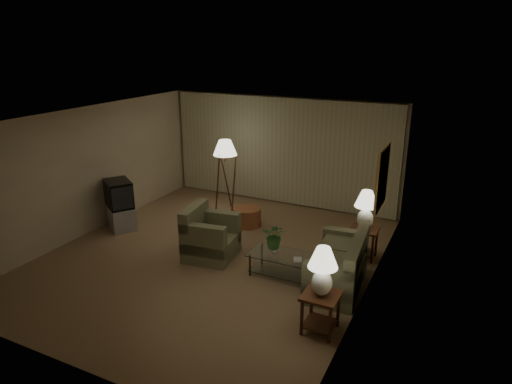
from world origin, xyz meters
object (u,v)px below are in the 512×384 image
(side_table_far, at_px, (363,238))
(floor_lamp, at_px, (226,174))
(table_lamp_far, at_px, (366,206))
(coffee_table, at_px, (282,262))
(crt_tv, at_px, (119,194))
(ottoman, at_px, (247,217))
(sofa, at_px, (337,266))
(table_lamp_near, at_px, (323,267))
(side_table_near, at_px, (321,306))
(armchair, at_px, (211,238))
(tv_cabinet, at_px, (121,217))
(vase, at_px, (275,249))

(side_table_far, bearing_deg, floor_lamp, 163.58)
(table_lamp_far, height_order, coffee_table, table_lamp_far)
(coffee_table, relative_size, crt_tv, 1.38)
(side_table_far, relative_size, ottoman, 0.96)
(table_lamp_far, bearing_deg, sofa, -96.84)
(table_lamp_far, xyz_separation_m, crt_tv, (-5.20, -0.90, -0.25))
(sofa, distance_m, table_lamp_near, 1.51)
(ottoman, bearing_deg, side_table_near, -48.11)
(coffee_table, distance_m, floor_lamp, 3.54)
(armchair, height_order, coffee_table, armchair)
(coffee_table, distance_m, tv_cabinet, 4.11)
(tv_cabinet, bearing_deg, armchair, 26.68)
(sofa, distance_m, side_table_near, 1.36)
(side_table_far, bearing_deg, crt_tv, -170.21)
(armchair, height_order, side_table_near, armchair)
(crt_tv, bearing_deg, ottoman, 62.78)
(armchair, bearing_deg, side_table_near, -124.72)
(side_table_far, height_order, tv_cabinet, side_table_far)
(armchair, relative_size, crt_tv, 1.39)
(sofa, distance_m, floor_lamp, 4.21)
(vase, bearing_deg, floor_lamp, 134.23)
(armchair, bearing_deg, side_table_far, -72.25)
(side_table_near, distance_m, coffee_table, 1.68)
(side_table_near, height_order, table_lamp_far, table_lamp_far)
(floor_lamp, bearing_deg, vase, -45.77)
(crt_tv, height_order, ottoman, crt_tv)
(table_lamp_far, xyz_separation_m, tv_cabinet, (-5.20, -0.90, -0.80))
(tv_cabinet, xyz_separation_m, vase, (3.93, -0.45, 0.25))
(floor_lamp, bearing_deg, side_table_near, -45.38)
(table_lamp_far, relative_size, floor_lamp, 0.43)
(sofa, xyz_separation_m, armchair, (-2.49, -0.00, 0.03))
(sofa, relative_size, floor_lamp, 1.01)
(table_lamp_far, bearing_deg, crt_tv, -170.21)
(side_table_near, xyz_separation_m, ottoman, (-2.72, 3.03, -0.20))
(sofa, distance_m, crt_tv, 5.08)
(floor_lamp, bearing_deg, table_lamp_far, -16.42)
(side_table_near, relative_size, ottoman, 0.96)
(tv_cabinet, bearing_deg, table_lamp_far, 44.34)
(ottoman, bearing_deg, table_lamp_far, -9.06)
(side_table_near, bearing_deg, armchair, 152.91)
(side_table_far, bearing_deg, coffee_table, -129.57)
(table_lamp_far, distance_m, crt_tv, 5.28)
(side_table_far, relative_size, crt_tv, 0.71)
(table_lamp_near, distance_m, crt_tv, 5.48)
(side_table_far, distance_m, floor_lamp, 3.81)
(sofa, height_order, side_table_near, sofa)
(table_lamp_near, relative_size, coffee_table, 0.62)
(ottoman, bearing_deg, tv_cabinet, -151.77)
(side_table_far, height_order, coffee_table, side_table_far)
(crt_tv, bearing_deg, side_table_far, 44.34)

